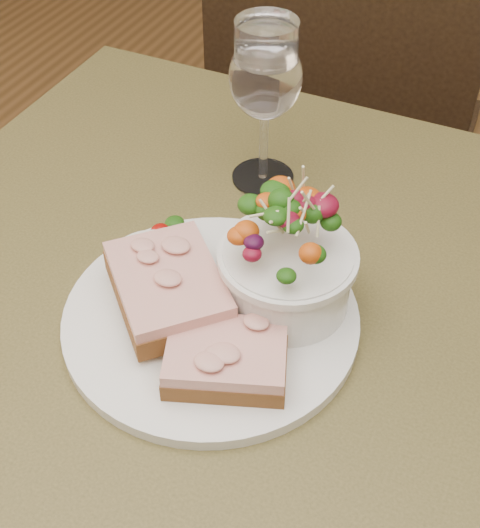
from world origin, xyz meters
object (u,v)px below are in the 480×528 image
at_px(dinner_plate, 211,318).
at_px(sandwich_back, 168,287).
at_px(cafe_table, 239,386).
at_px(chair_far, 342,211).
at_px(sandwich_front, 226,358).
at_px(wine_glass, 265,82).
at_px(ramekin, 151,268).
at_px(salad_bowl, 288,254).

height_order(dinner_plate, sandwich_back, sandwich_back).
height_order(cafe_table, sandwich_back, sandwich_back).
distance_m(chair_far, sandwich_front, 0.94).
height_order(chair_far, wine_glass, wine_glass).
height_order(cafe_table, wine_glass, wine_glass).
height_order(chair_far, ramekin, chair_far).
xyz_separation_m(sandwich_back, ramekin, (-0.03, 0.02, -0.00)).
distance_m(sandwich_back, wine_glass, 0.24).
height_order(chair_far, salad_bowl, chair_far).
distance_m(ramekin, salad_bowl, 0.13).
height_order(dinner_plate, wine_glass, wine_glass).
height_order(salad_bowl, wine_glass, wine_glass).
distance_m(chair_far, dinner_plate, 0.88).
height_order(chair_far, dinner_plate, chair_far).
bearing_deg(chair_far, cafe_table, 95.23).
relative_size(sandwich_back, ramekin, 2.23).
distance_m(dinner_plate, salad_bowl, 0.10).
bearing_deg(wine_glass, chair_far, 94.45).
distance_m(cafe_table, ramekin, 0.16).
relative_size(cafe_table, sandwich_back, 5.28).
relative_size(sandwich_front, sandwich_back, 0.80).
xyz_separation_m(sandwich_front, wine_glass, (-0.08, 0.27, 0.10)).
xyz_separation_m(dinner_plate, ramekin, (-0.07, 0.01, 0.03)).
height_order(cafe_table, ramekin, ramekin).
distance_m(cafe_table, sandwich_front, 0.14).
relative_size(dinner_plate, wine_glass, 1.55).
relative_size(chair_far, salad_bowl, 7.09).
relative_size(ramekin, salad_bowl, 0.54).
distance_m(dinner_plate, wine_glass, 0.25).
bearing_deg(chair_far, sandwich_front, 95.91).
bearing_deg(sandwich_back, cafe_table, 63.41).
xyz_separation_m(ramekin, wine_glass, (0.02, 0.21, 0.09)).
bearing_deg(dinner_plate, ramekin, 170.19).
bearing_deg(cafe_table, dinner_plate, -147.47).
relative_size(chair_far, sandwich_front, 7.44).
bearing_deg(wine_glass, dinner_plate, -78.64).
height_order(cafe_table, salad_bowl, salad_bowl).
bearing_deg(salad_bowl, sandwich_front, -98.86).
bearing_deg(wine_glass, sandwich_back, -88.65).
relative_size(cafe_table, dinner_plate, 2.95).
xyz_separation_m(chair_far, salad_bowl, (0.14, -0.70, 0.53)).
bearing_deg(sandwich_back, dinner_plate, 54.59).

